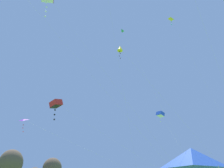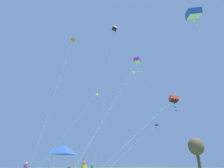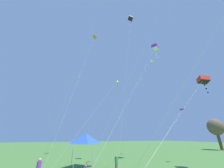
% 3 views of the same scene
% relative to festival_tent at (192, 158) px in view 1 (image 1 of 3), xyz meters
% --- Properties ---
extents(tree_near_right, '(4.49, 4.49, 9.06)m').
position_rel_festival_tent_xyz_m(tree_near_right, '(24.47, 33.21, 2.97)').
color(tree_near_right, brown).
rests_on(tree_near_right, ground).
extents(festival_tent, '(3.14, 3.14, 4.11)m').
position_rel_festival_tent_xyz_m(festival_tent, '(0.00, 0.00, 0.00)').
color(festival_tent, '#B7B7BC').
rests_on(festival_tent, ground).
extents(kite_purple_delta_1, '(9.99, 17.25, 8.24)m').
position_rel_festival_tent_xyz_m(kite_purple_delta_1, '(2.95, 15.34, 4.40)').
color(kite_purple_delta_1, silver).
rests_on(kite_purple_delta_1, ground).
extents(kite_red_box_4, '(5.93, 18.00, 11.89)m').
position_rel_festival_tent_xyz_m(kite_red_box_4, '(7.98, 15.07, 7.81)').
color(kite_red_box_4, silver).
rests_on(kite_red_box_4, ground).
extents(kite_green_diamond_5, '(11.81, 10.88, 28.17)m').
position_rel_festival_tent_xyz_m(kite_green_diamond_5, '(17.93, 9.00, 24.14)').
color(kite_green_diamond_5, silver).
rests_on(kite_green_diamond_5, ground).
extents(kite_yellow_delta_6, '(10.05, 5.62, 24.46)m').
position_rel_festival_tent_xyz_m(kite_yellow_delta_6, '(12.45, 0.37, 20.48)').
color(kite_yellow_delta_6, silver).
rests_on(kite_yellow_delta_6, ground).
extents(kite_blue_box_7, '(8.50, 6.31, 13.03)m').
position_rel_festival_tent_xyz_m(kite_blue_box_7, '(20.54, 3.78, 9.10)').
color(kite_blue_box_7, silver).
rests_on(kite_blue_box_7, ground).
extents(kite_yellow_diamond_8, '(3.51, 9.35, 13.12)m').
position_rel_festival_tent_xyz_m(kite_yellow_diamond_8, '(0.19, 4.78, 9.28)').
color(kite_yellow_diamond_8, silver).
rests_on(kite_yellow_diamond_8, ground).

